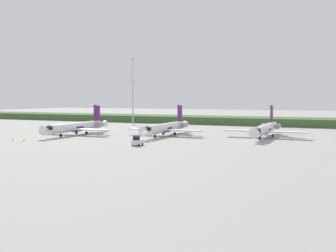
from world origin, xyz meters
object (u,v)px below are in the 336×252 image
(regional_jet_second, at_px, (167,127))
(regional_jet_third, at_px, (265,129))
(baggage_tug, at_px, (137,141))
(regional_jet_nearest, at_px, (78,126))
(safety_cone_front_marker, at_px, (13,140))
(antenna_mast, at_px, (133,98))
(safety_cone_mid_marker, at_px, (24,140))

(regional_jet_second, distance_m, regional_jet_third, 28.70)
(regional_jet_second, xyz_separation_m, baggage_tug, (3.92, -25.69, -1.53))
(regional_jet_nearest, distance_m, safety_cone_front_marker, 22.17)
(antenna_mast, height_order, safety_cone_mid_marker, antenna_mast)
(antenna_mast, relative_size, safety_cone_mid_marker, 49.79)
(safety_cone_front_marker, bearing_deg, regional_jet_nearest, 77.52)
(regional_jet_second, relative_size, baggage_tug, 9.69)
(regional_jet_nearest, distance_m, regional_jet_second, 27.47)
(antenna_mast, relative_size, safety_cone_front_marker, 49.79)
(regional_jet_nearest, relative_size, baggage_tug, 9.69)
(regional_jet_third, height_order, antenna_mast, antenna_mast)
(regional_jet_second, height_order, baggage_tug, regional_jet_second)
(baggage_tug, xyz_separation_m, safety_cone_mid_marker, (-31.38, -3.72, -0.73))
(regional_jet_third, height_order, baggage_tug, regional_jet_third)
(regional_jet_second, relative_size, safety_cone_front_marker, 56.36)
(regional_jet_nearest, xyz_separation_m, safety_cone_front_marker, (-4.76, -21.53, -2.26))
(regional_jet_third, bearing_deg, safety_cone_mid_marker, -147.22)
(regional_jet_second, bearing_deg, antenna_mast, 131.04)
(regional_jet_third, xyz_separation_m, antenna_mast, (-59.62, 30.02, 8.76))
(regional_jet_nearest, xyz_separation_m, safety_cone_mid_marker, (-1.27, -21.12, -2.26))
(regional_jet_third, bearing_deg, antenna_mast, 153.27)
(regional_jet_nearest, distance_m, baggage_tug, 34.80)
(baggage_tug, distance_m, safety_cone_mid_marker, 31.60)
(antenna_mast, bearing_deg, regional_jet_nearest, -83.06)
(regional_jet_third, relative_size, safety_cone_front_marker, 56.36)
(regional_jet_third, distance_m, safety_cone_mid_marker, 66.01)
(baggage_tug, bearing_deg, antenna_mast, 119.81)
(regional_jet_second, bearing_deg, regional_jet_nearest, -162.41)
(safety_cone_front_marker, distance_m, safety_cone_mid_marker, 3.52)
(safety_cone_front_marker, xyz_separation_m, safety_cone_mid_marker, (3.49, 0.42, 0.00))
(regional_jet_nearest, bearing_deg, regional_jet_second, 17.59)
(antenna_mast, bearing_deg, regional_jet_third, -26.73)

